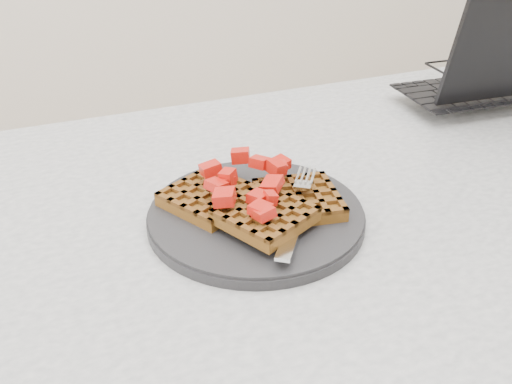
# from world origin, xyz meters

# --- Properties ---
(table) EXTENTS (1.20, 0.80, 0.75)m
(table) POSITION_xyz_m (0.00, 0.00, 0.64)
(table) COLOR beige
(table) RESTS_ON ground
(plate) EXTENTS (0.26, 0.26, 0.02)m
(plate) POSITION_xyz_m (-0.15, 0.01, 0.76)
(plate) COLOR black
(plate) RESTS_ON table
(waffles) EXTENTS (0.21, 0.20, 0.03)m
(waffles) POSITION_xyz_m (-0.15, 0.00, 0.78)
(waffles) COLOR brown
(waffles) RESTS_ON plate
(strawberry_pile) EXTENTS (0.15, 0.15, 0.02)m
(strawberry_pile) POSITION_xyz_m (-0.15, 0.01, 0.80)
(strawberry_pile) COLOR #A40400
(strawberry_pile) RESTS_ON waffles
(fork) EXTENTS (0.12, 0.16, 0.02)m
(fork) POSITION_xyz_m (-0.11, -0.03, 0.77)
(fork) COLOR silver
(fork) RESTS_ON plate
(laptop) EXTENTS (0.38, 0.29, 0.25)m
(laptop) POSITION_xyz_m (0.40, 0.24, 0.79)
(laptop) COLOR black
(laptop) RESTS_ON table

